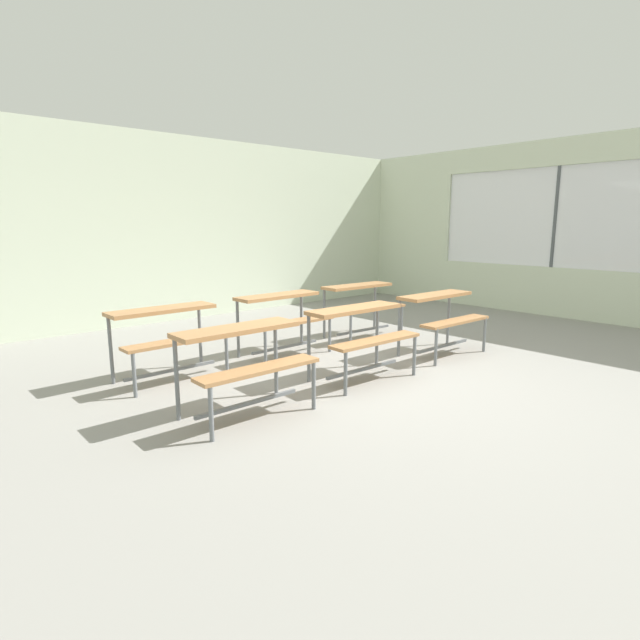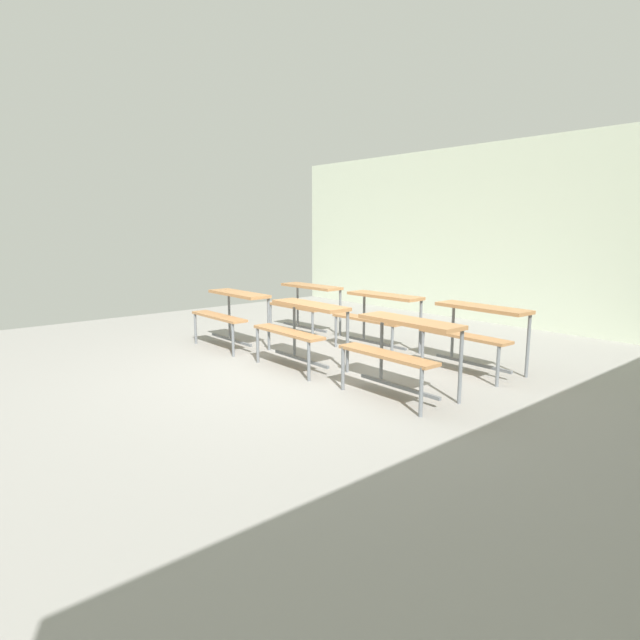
{
  "view_description": "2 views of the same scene",
  "coord_description": "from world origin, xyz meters",
  "views": [
    {
      "loc": [
        -3.8,
        -3.3,
        1.6
      ],
      "look_at": [
        -0.13,
        0.81,
        0.53
      ],
      "focal_mm": 28.0,
      "sensor_mm": 36.0,
      "label": 1
    },
    {
      "loc": [
        4.55,
        -3.61,
        1.61
      ],
      "look_at": [
        -0.52,
        0.79,
        0.43
      ],
      "focal_mm": 29.64,
      "sensor_mm": 36.0,
      "label": 2
    }
  ],
  "objects": [
    {
      "name": "desk_bench_r1c0",
      "position": [
        -1.63,
        1.47,
        0.56
      ],
      "size": [
        1.11,
        0.61,
        0.74
      ],
      "rotation": [
        0.0,
        0.0,
        0.02
      ],
      "color": "#A87547",
      "rests_on": "ground"
    },
    {
      "name": "wall_right",
      "position": [
        5.0,
        -0.13,
        1.45
      ],
      "size": [
        0.12,
        9.0,
        3.0
      ],
      "color": "beige",
      "rests_on": "ground"
    },
    {
      "name": "wall_back",
      "position": [
        0.0,
        4.5,
        1.5
      ],
      "size": [
        10.0,
        0.12,
        3.0
      ],
      "primitive_type": "cube",
      "color": "beige",
      "rests_on": "ground"
    },
    {
      "name": "desk_bench_r0c0",
      "position": [
        -1.58,
        0.13,
        0.56
      ],
      "size": [
        1.1,
        0.6,
        0.74
      ],
      "rotation": [
        0.0,
        0.0,
        -0.01
      ],
      "color": "#A87547",
      "rests_on": "ground"
    },
    {
      "name": "desk_bench_r0c2",
      "position": [
        1.34,
        0.21,
        0.56
      ],
      "size": [
        1.11,
        0.62,
        0.74
      ],
      "rotation": [
        0.0,
        0.0,
        -0.02
      ],
      "color": "#A87547",
      "rests_on": "ground"
    },
    {
      "name": "desk_bench_r0c1",
      "position": [
        -0.12,
        0.18,
        0.56
      ],
      "size": [
        1.12,
        0.62,
        0.74
      ],
      "rotation": [
        0.0,
        0.0,
        -0.03
      ],
      "color": "#A87547",
      "rests_on": "ground"
    },
    {
      "name": "ground",
      "position": [
        0.0,
        0.0,
        -0.03
      ],
      "size": [
        10.0,
        9.0,
        0.05
      ],
      "primitive_type": "cube",
      "color": "gray"
    },
    {
      "name": "desk_bench_r1c1",
      "position": [
        -0.13,
        1.48,
        0.56
      ],
      "size": [
        1.11,
        0.6,
        0.74
      ],
      "rotation": [
        0.0,
        0.0,
        0.01
      ],
      "color": "#A87547",
      "rests_on": "ground"
    },
    {
      "name": "desk_bench_r1c2",
      "position": [
        1.31,
        1.51,
        0.56
      ],
      "size": [
        1.13,
        0.64,
        0.74
      ],
      "rotation": [
        0.0,
        0.0,
        -0.05
      ],
      "color": "#A87547",
      "rests_on": "ground"
    }
  ]
}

